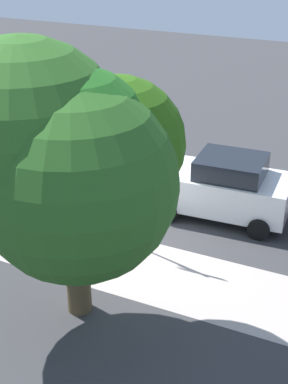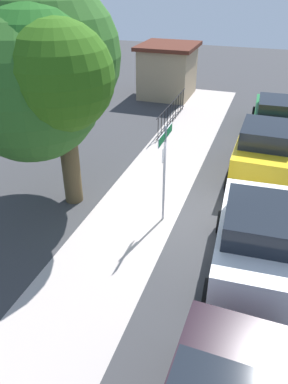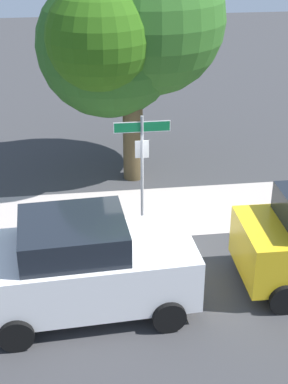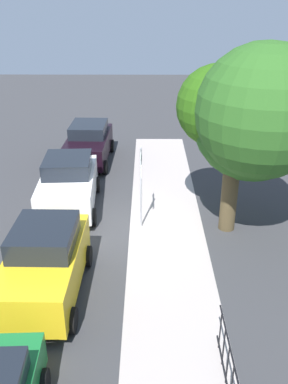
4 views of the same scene
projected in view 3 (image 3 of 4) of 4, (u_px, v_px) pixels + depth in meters
name	position (u px, v px, depth m)	size (l,w,h in m)	color
ground_plane	(156.00, 238.00, 13.59)	(60.00, 60.00, 0.00)	#38383A
sidewalk_strip	(223.00, 207.00, 14.96)	(24.00, 2.60, 0.00)	#B1A59F
street_sign	(142.00, 153.00, 12.97)	(1.28, 0.07, 2.94)	#9EA0A5
shade_tree	(124.00, 32.00, 15.13)	(5.15, 4.52, 6.38)	#4E4028
car_white	(85.00, 265.00, 10.84)	(4.18, 2.35, 1.97)	white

